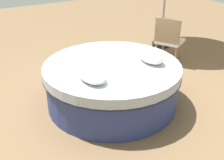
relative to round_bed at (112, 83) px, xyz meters
name	(u,v)px	position (x,y,z in m)	size (l,w,h in m)	color
ground_plane	(112,102)	(0.00, 0.00, -0.35)	(16.00, 16.00, 0.00)	brown
round_bed	(112,83)	(0.00, 0.00, 0.00)	(2.12, 2.12, 0.68)	navy
throw_pillow_0	(92,75)	(0.32, -0.51, 0.41)	(0.53, 0.32, 0.15)	white
throw_pillow_1	(151,56)	(0.24, 0.55, 0.43)	(0.48, 0.30, 0.20)	white
patio_chair	(169,37)	(-0.80, 1.87, 0.21)	(0.69, 0.68, 0.98)	#997A56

